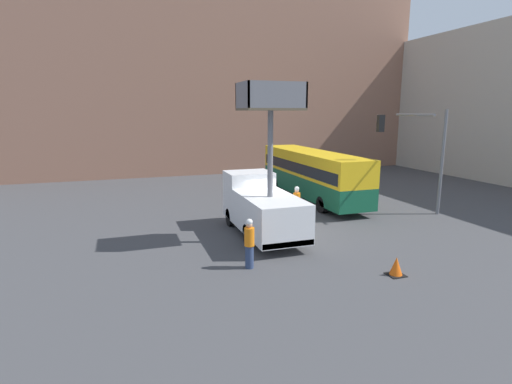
# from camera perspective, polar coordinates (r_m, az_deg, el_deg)

# --- Properties ---
(ground_plane) EXTENTS (120.00, 120.00, 0.00)m
(ground_plane) POSITION_cam_1_polar(r_m,az_deg,el_deg) (20.14, 2.33, -5.23)
(ground_plane) COLOR #424244
(building_backdrop_far) EXTENTS (44.00, 10.00, 21.71)m
(building_backdrop_far) POSITION_cam_1_polar(r_m,az_deg,el_deg) (42.23, -9.55, 18.16)
(building_backdrop_far) COLOR #936651
(building_backdrop_far) RESTS_ON ground_plane
(utility_truck) EXTENTS (2.56, 6.16, 6.96)m
(utility_truck) POSITION_cam_1_polar(r_m,az_deg,el_deg) (18.72, 0.80, -1.56)
(utility_truck) COLOR white
(utility_truck) RESTS_ON ground_plane
(city_bus) EXTENTS (2.43, 11.38, 3.20)m
(city_bus) POSITION_cam_1_polar(r_m,az_deg,el_deg) (26.71, 7.97, 2.89)
(city_bus) COLOR #145638
(city_bus) RESTS_ON ground_plane
(traffic_light_pole) EXTENTS (4.01, 3.75, 5.90)m
(traffic_light_pole) POSITION_cam_1_polar(r_m,az_deg,el_deg) (23.83, 22.41, 6.39)
(traffic_light_pole) COLOR slate
(traffic_light_pole) RESTS_ON ground_plane
(road_worker_near_truck) EXTENTS (0.38, 0.38, 1.91)m
(road_worker_near_truck) POSITION_cam_1_polar(r_m,az_deg,el_deg) (14.92, -0.95, -7.34)
(road_worker_near_truck) COLOR navy
(road_worker_near_truck) RESTS_ON ground_plane
(road_worker_directing) EXTENTS (0.38, 0.38, 1.90)m
(road_worker_directing) POSITION_cam_1_polar(r_m,az_deg,el_deg) (21.29, 5.82, -1.69)
(road_worker_directing) COLOR navy
(road_worker_directing) RESTS_ON ground_plane
(traffic_cone_near_truck) EXTENTS (0.60, 0.60, 0.68)m
(traffic_cone_near_truck) POSITION_cam_1_polar(r_m,az_deg,el_deg) (15.33, 19.39, -10.04)
(traffic_cone_near_truck) COLOR black
(traffic_cone_near_truck) RESTS_ON ground_plane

